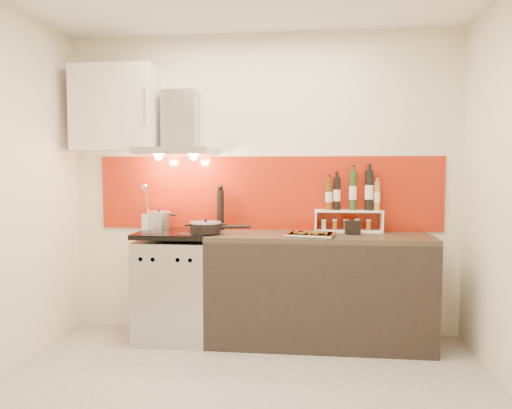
# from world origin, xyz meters

# --- Properties ---
(floor) EXTENTS (3.40, 3.40, 0.00)m
(floor) POSITION_xyz_m (0.00, 0.00, 0.00)
(floor) COLOR #9E9991
(floor) RESTS_ON ground
(back_wall) EXTENTS (3.40, 0.02, 2.60)m
(back_wall) POSITION_xyz_m (0.00, 1.40, 1.30)
(back_wall) COLOR silver
(back_wall) RESTS_ON ground
(backsplash) EXTENTS (3.00, 0.02, 0.64)m
(backsplash) POSITION_xyz_m (0.05, 1.39, 1.22)
(backsplash) COLOR #9A1A08
(backsplash) RESTS_ON back_wall
(range_stove) EXTENTS (0.60, 0.60, 0.91)m
(range_stove) POSITION_xyz_m (-0.70, 1.10, 0.44)
(range_stove) COLOR #B7B7BA
(range_stove) RESTS_ON ground
(counter) EXTENTS (1.80, 0.60, 0.90)m
(counter) POSITION_xyz_m (0.50, 1.10, 0.45)
(counter) COLOR black
(counter) RESTS_ON ground
(range_hood) EXTENTS (0.62, 0.50, 0.61)m
(range_hood) POSITION_xyz_m (-0.70, 1.24, 1.74)
(range_hood) COLOR #B7B7BA
(range_hood) RESTS_ON back_wall
(upper_cabinet) EXTENTS (0.70, 0.35, 0.72)m
(upper_cabinet) POSITION_xyz_m (-1.25, 1.22, 1.95)
(upper_cabinet) COLOR beige
(upper_cabinet) RESTS_ON back_wall
(stock_pot) EXTENTS (0.21, 0.21, 0.18)m
(stock_pot) POSITION_xyz_m (-0.88, 1.24, 0.99)
(stock_pot) COLOR #B7B7BA
(stock_pot) RESTS_ON range_stove
(saute_pan) EXTENTS (0.49, 0.26, 0.12)m
(saute_pan) POSITION_xyz_m (-0.41, 1.01, 0.96)
(saute_pan) COLOR black
(saute_pan) RESTS_ON range_stove
(utensil_jar) EXTENTS (0.08, 0.13, 0.41)m
(utensil_jar) POSITION_xyz_m (-0.98, 1.18, 1.02)
(utensil_jar) COLOR silver
(utensil_jar) RESTS_ON range_stove
(pepper_mill) EXTENTS (0.06, 0.06, 0.40)m
(pepper_mill) POSITION_xyz_m (-0.35, 1.29, 1.09)
(pepper_mill) COLOR black
(pepper_mill) RESTS_ON counter
(step_shelf) EXTENTS (0.57, 0.16, 0.52)m
(step_shelf) POSITION_xyz_m (0.77, 1.30, 1.13)
(step_shelf) COLOR white
(step_shelf) RESTS_ON counter
(caddy_box) EXTENTS (0.13, 0.05, 0.11)m
(caddy_box) POSITION_xyz_m (0.77, 1.12, 0.96)
(caddy_box) COLOR black
(caddy_box) RESTS_ON counter
(baking_tray) EXTENTS (0.43, 0.36, 0.03)m
(baking_tray) POSITION_xyz_m (0.43, 0.99, 0.92)
(baking_tray) COLOR silver
(baking_tray) RESTS_ON counter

